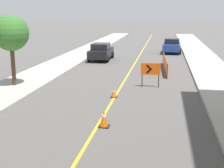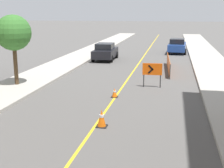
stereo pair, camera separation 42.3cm
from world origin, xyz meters
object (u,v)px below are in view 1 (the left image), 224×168
(traffic_cone_fifth, at_px, (114,93))
(traffic_cone_fourth, at_px, (104,118))
(street_tree_left_near, at_px, (11,33))
(parked_car_curb_mid, at_px, (172,46))
(arrow_barricade_primary, at_px, (151,70))
(parked_car_curb_near, at_px, (101,52))

(traffic_cone_fifth, bearing_deg, traffic_cone_fourth, -85.92)
(traffic_cone_fourth, height_order, street_tree_left_near, street_tree_left_near)
(traffic_cone_fourth, bearing_deg, parked_car_curb_mid, 82.58)
(parked_car_curb_mid, bearing_deg, traffic_cone_fifth, -96.93)
(traffic_cone_fourth, xyz_separation_m, arrow_barricade_primary, (1.49, 7.04, 0.70))
(traffic_cone_fifth, height_order, parked_car_curb_mid, parked_car_curb_mid)
(parked_car_curb_mid, height_order, street_tree_left_near, street_tree_left_near)
(traffic_cone_fifth, distance_m, street_tree_left_near, 7.06)
(traffic_cone_fourth, distance_m, arrow_barricade_primary, 7.23)
(traffic_cone_fourth, relative_size, street_tree_left_near, 0.17)
(traffic_cone_fifth, height_order, arrow_barricade_primary, arrow_barricade_primary)
(traffic_cone_fourth, xyz_separation_m, parked_car_curb_near, (-3.61, 17.07, 0.45))
(arrow_barricade_primary, bearing_deg, street_tree_left_near, -172.04)
(parked_car_curb_near, xyz_separation_m, street_tree_left_near, (-2.99, -11.54, 2.45))
(parked_car_curb_mid, relative_size, street_tree_left_near, 1.05)
(arrow_barricade_primary, xyz_separation_m, parked_car_curb_mid, (1.56, 16.41, -0.26))
(arrow_barricade_primary, distance_m, street_tree_left_near, 8.52)
(street_tree_left_near, bearing_deg, traffic_cone_fourth, -39.97)
(traffic_cone_fourth, xyz_separation_m, parked_car_curb_mid, (3.05, 23.45, 0.45))
(arrow_barricade_primary, height_order, parked_car_curb_near, parked_car_curb_near)
(parked_car_curb_mid, bearing_deg, traffic_cone_fourth, -94.32)
(arrow_barricade_primary, distance_m, parked_car_curb_near, 11.26)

